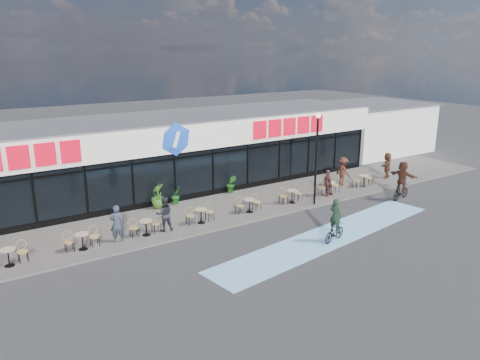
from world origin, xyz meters
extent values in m
plane|color=#28282B|center=(0.00, 0.00, 0.00)|extent=(120.00, 120.00, 0.00)
cube|color=#5A564F|center=(0.00, 4.50, 0.05)|extent=(44.00, 5.00, 0.10)
cube|color=#77B2E1|center=(4.00, -1.50, 0.01)|extent=(14.17, 4.13, 0.01)
cube|color=black|center=(0.00, 10.00, 1.50)|extent=(30.00, 6.00, 3.00)
cube|color=white|center=(0.00, 9.85, 3.75)|extent=(30.60, 6.30, 1.50)
cube|color=#47474C|center=(0.00, 10.00, 4.55)|extent=(30.60, 6.30, 0.10)
cube|color=navy|center=(0.00, 6.96, 3.05)|extent=(30.60, 0.08, 0.18)
cube|color=black|center=(0.00, 6.97, 2.65)|extent=(30.00, 0.06, 0.08)
cube|color=black|center=(0.00, 6.98, 0.20)|extent=(30.00, 0.10, 0.40)
cube|color=red|center=(-8.00, 6.70, 3.80)|extent=(5.63, 0.18, 1.10)
cube|color=red|center=(8.00, 6.70, 3.80)|extent=(5.63, 0.18, 1.10)
ellipsoid|color=blue|center=(0.00, 6.70, 3.80)|extent=(1.90, 0.24, 1.90)
cylinder|color=black|center=(-7.50, 6.97, 1.50)|extent=(0.10, 0.10, 3.00)
cylinder|color=black|center=(-5.00, 6.97, 1.50)|extent=(0.10, 0.10, 3.00)
cylinder|color=black|center=(-2.50, 6.97, 1.50)|extent=(0.10, 0.10, 3.00)
cylinder|color=black|center=(0.00, 6.97, 1.50)|extent=(0.10, 0.10, 3.00)
cylinder|color=black|center=(2.50, 6.97, 1.50)|extent=(0.10, 0.10, 3.00)
cylinder|color=black|center=(5.00, 6.97, 1.50)|extent=(0.10, 0.10, 3.00)
cylinder|color=black|center=(7.50, 6.97, 1.50)|extent=(0.10, 0.10, 3.00)
cylinder|color=black|center=(10.00, 6.97, 1.50)|extent=(0.10, 0.10, 3.00)
cylinder|color=black|center=(12.50, 6.97, 1.50)|extent=(0.10, 0.10, 3.00)
cylinder|color=black|center=(15.00, 6.97, 1.50)|extent=(0.10, 0.10, 3.00)
cube|color=silver|center=(20.50, 11.00, 2.00)|extent=(9.00, 7.00, 4.00)
cube|color=#47474C|center=(20.50, 11.00, 4.05)|extent=(9.20, 7.20, 0.12)
cylinder|color=black|center=(6.39, 2.30, 2.57)|extent=(0.12, 0.12, 4.93)
sphere|color=#FFF2CC|center=(6.39, 2.30, 5.13)|extent=(0.28, 0.28, 0.28)
cylinder|color=tan|center=(-9.29, 3.20, 0.82)|extent=(0.60, 0.60, 0.04)
cylinder|color=black|center=(-9.29, 3.20, 0.47)|extent=(0.06, 0.06, 0.70)
cylinder|color=black|center=(-9.29, 3.20, 0.11)|extent=(0.40, 0.40, 0.02)
cylinder|color=tan|center=(-6.33, 3.20, 0.82)|extent=(0.60, 0.60, 0.04)
cylinder|color=black|center=(-6.33, 3.20, 0.47)|extent=(0.06, 0.06, 0.70)
cylinder|color=black|center=(-6.33, 3.20, 0.11)|extent=(0.40, 0.40, 0.02)
cylinder|color=tan|center=(-3.37, 3.20, 0.82)|extent=(0.60, 0.60, 0.04)
cylinder|color=black|center=(-3.37, 3.20, 0.47)|extent=(0.06, 0.06, 0.70)
cylinder|color=black|center=(-3.37, 3.20, 0.11)|extent=(0.40, 0.40, 0.02)
cylinder|color=tan|center=(-0.42, 3.20, 0.82)|extent=(0.60, 0.60, 0.04)
cylinder|color=black|center=(-0.42, 3.20, 0.47)|extent=(0.06, 0.06, 0.70)
cylinder|color=black|center=(-0.42, 3.20, 0.11)|extent=(0.40, 0.40, 0.02)
cylinder|color=tan|center=(2.54, 3.20, 0.82)|extent=(0.60, 0.60, 0.04)
cylinder|color=black|center=(2.54, 3.20, 0.47)|extent=(0.06, 0.06, 0.70)
cylinder|color=black|center=(2.54, 3.20, 0.11)|extent=(0.40, 0.40, 0.02)
cylinder|color=tan|center=(5.50, 3.20, 0.82)|extent=(0.60, 0.60, 0.04)
cylinder|color=black|center=(5.50, 3.20, 0.47)|extent=(0.06, 0.06, 0.70)
cylinder|color=black|center=(5.50, 3.20, 0.11)|extent=(0.40, 0.40, 0.02)
cylinder|color=tan|center=(8.45, 3.20, 0.82)|extent=(0.60, 0.60, 0.04)
cylinder|color=black|center=(8.45, 3.20, 0.47)|extent=(0.06, 0.06, 0.70)
cylinder|color=black|center=(8.45, 3.20, 0.11)|extent=(0.40, 0.40, 0.02)
cylinder|color=tan|center=(11.41, 3.20, 0.82)|extent=(0.60, 0.60, 0.04)
cylinder|color=black|center=(11.41, 3.20, 0.47)|extent=(0.06, 0.06, 0.70)
cylinder|color=black|center=(11.41, 3.20, 0.11)|extent=(0.40, 0.40, 0.02)
imported|color=#195418|center=(-0.18, 6.57, 0.62)|extent=(0.72, 0.67, 1.05)
imported|color=#2C5518|center=(-1.28, 6.57, 0.78)|extent=(0.84, 0.84, 1.36)
imported|color=#184513|center=(3.61, 6.72, 0.66)|extent=(0.78, 0.74, 1.11)
imported|color=#293240|center=(-4.75, 3.22, 0.97)|extent=(0.73, 0.58, 1.75)
imported|color=black|center=(-2.38, 3.26, 0.95)|extent=(0.98, 0.86, 1.69)
imported|color=brown|center=(8.05, 3.04, 0.90)|extent=(0.65, 1.02, 1.61)
imported|color=#3F2116|center=(10.52, 4.20, 1.01)|extent=(0.72, 1.20, 1.83)
imported|color=#4A2D1A|center=(14.32, 3.82, 0.97)|extent=(1.68, 1.18, 1.75)
imported|color=black|center=(3.72, -2.03, 0.45)|extent=(1.56, 0.76, 0.90)
imported|color=black|center=(3.72, -2.03, 1.26)|extent=(0.51, 0.66, 1.62)
imported|color=black|center=(11.43, 0.35, 0.49)|extent=(1.68, 0.72, 0.98)
imported|color=#412217|center=(11.43, 0.35, 1.39)|extent=(0.83, 1.81, 1.88)
camera|label=1|loc=(-10.97, -16.45, 8.63)|focal=35.00mm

